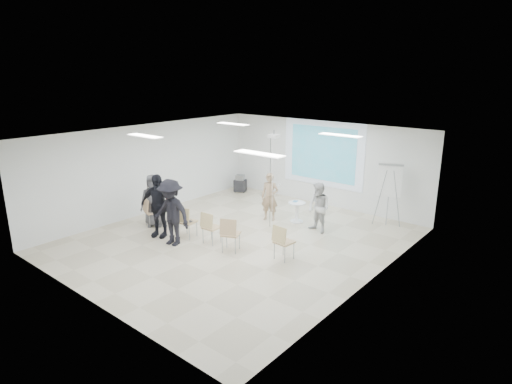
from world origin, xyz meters
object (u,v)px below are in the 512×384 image
Objects in this scene: chair_left_inner at (186,220)px; audience_outer at (153,197)px; chair_far_left at (150,210)px; audience_left at (158,201)px; av_cart at (240,184)px; chair_right_inner at (230,232)px; pedestal_table at (297,211)px; chair_center at (210,225)px; flipchart_easel at (390,181)px; laptop at (188,220)px; player_left at (270,194)px; chair_right_far at (282,240)px; audience_mid at (171,208)px; chair_left_mid at (174,211)px; player_right at (319,205)px.

audience_outer is (-1.55, 0.07, 0.36)m from chair_left_inner.
chair_far_left is 0.42× the size of audience_left.
chair_left_inner is 1.39× the size of av_cart.
pedestal_table is at bearing 64.83° from chair_right_inner.
chair_right_inner is (3.26, 0.13, 0.04)m from chair_far_left.
audience_left is at bearing -165.16° from chair_center.
chair_left_inner is at bearing -151.70° from flipchart_easel.
laptop is 5.03m from av_cart.
chair_right_inner reaches higher than chair_center.
chair_left_inner is at bearing 87.75° from laptop.
chair_right_far is at bearing -66.61° from player_left.
chair_right_far is 4.32m from flipchart_easel.
audience_mid is (-0.77, -0.70, 0.51)m from chair_center.
chair_left_mid is 4.02m from chair_right_far.
chair_right_far reaches higher than chair_center.
audience_mid reaches higher than laptop.
audience_mid is (-2.60, -3.41, 0.22)m from player_right.
chair_left_inner is (1.01, -0.42, 0.06)m from chair_left_mid.
chair_far_left is 0.42× the size of audience_mid.
chair_left_inner is 1.59m from audience_outer.
chair_far_left is 4.75m from av_cart.
chair_center is (2.45, 0.18, 0.02)m from chair_far_left.
flipchart_easel is (5.03, 4.25, 0.95)m from chair_left_mid.
chair_far_left is 7.40m from flipchart_easel.
chair_center is at bearing -3.26° from audience_left.
laptop is at bearing 12.31° from audience_left.
audience_left reaches higher than chair_right_far.
player_right is 0.92× the size of audience_outer.
pedestal_table is at bearing 58.52° from audience_mid.
chair_center is at bearing -164.47° from chair_right_far.
chair_left_mid is 1.55m from audience_mid.
audience_mid is at bearing -154.72° from chair_right_far.
chair_center is at bearing -111.55° from player_left.
chair_far_left is 0.94× the size of chair_left_inner.
pedestal_table is 4.35m from audience_left.
av_cart is at bearing 118.75° from chair_center.
audience_outer is (-1.61, 0.63, -0.14)m from audience_mid.
flipchart_easel reaches higher than laptop.
audience_left reaches higher than av_cart.
chair_far_left is at bearing -161.12° from flipchart_easel.
player_left is 2.82m from chair_right_inner.
player_left reaches higher than chair_right_inner.
player_left is 1.82× the size of chair_right_inner.
chair_right_far reaches higher than chair_far_left.
player_left is at bearing -169.98° from flipchart_easel.
audience_outer reaches higher than player_left.
player_left is at bearing 66.19° from chair_left_mid.
chair_left_mid is at bearing 129.67° from audience_mid.
av_cart is at bearing 104.38° from audience_mid.
player_right is at bearing 35.57° from chair_left_inner.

